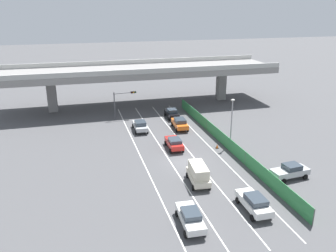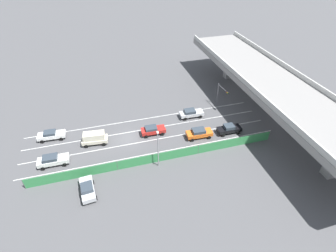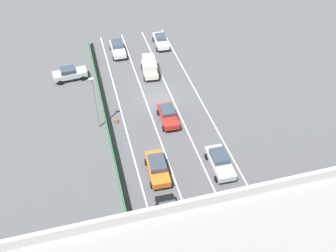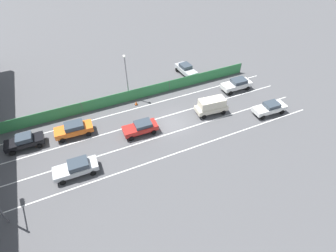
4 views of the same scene
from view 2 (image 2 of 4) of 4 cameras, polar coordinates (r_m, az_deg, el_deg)
name	(u,v)px [view 2 (image 2 of 4)]	position (r m, az deg, el deg)	size (l,w,h in m)	color
ground_plane	(129,138)	(46.65, -8.69, -2.67)	(300.00, 300.00, 0.00)	#4C4C4F
lane_line_left_edge	(144,119)	(51.00, -5.32, 1.58)	(0.14, 43.70, 0.01)	silver
lane_line_mid_left	(148,129)	(48.34, -4.51, -0.65)	(0.14, 43.70, 0.01)	silver
lane_line_mid_right	(152,140)	(45.78, -3.61, -3.14)	(0.14, 43.70, 0.01)	silver
lane_line_right_edge	(156,153)	(43.32, -2.60, -5.91)	(0.14, 43.70, 0.01)	silver
elevated_overpass	(273,85)	(52.53, 22.15, 8.42)	(52.88, 11.81, 8.19)	gray
green_fence	(159,157)	(41.24, -1.93, -6.94)	(0.10, 39.80, 1.76)	#338447
car_sedan_red	(153,130)	(46.59, -3.37, -0.86)	(2.08, 4.39, 1.60)	red
car_taxi_orange	(199,133)	(46.08, 6.89, -1.51)	(2.22, 4.68, 1.75)	orange
car_van_cream	(94,138)	(45.99, -15.93, -2.51)	(2.37, 4.48, 2.25)	beige
car_sedan_white	(51,135)	(49.86, -24.37, -1.79)	(2.15, 4.74, 1.62)	white
car_sedan_silver	(191,113)	(51.06, 5.10, 2.88)	(2.16, 4.71, 1.66)	#B7BABC
car_sedan_black	(229,129)	(48.11, 13.35, -0.56)	(2.02, 4.37, 1.68)	black
car_hatchback_white	(53,160)	(44.55, -24.11, -6.85)	(2.09, 4.71, 1.70)	silver
parked_wagon_silver	(87,189)	(38.60, -17.37, -13.09)	(4.57, 2.33, 1.72)	#B2B5B7
traffic_light	(222,93)	(53.56, 11.80, 7.23)	(4.01, 0.65, 4.83)	#47474C
street_lamp	(158,146)	(38.34, -2.24, -4.35)	(0.60, 0.36, 6.84)	gray
traffic_cone	(153,155)	(42.45, -3.32, -6.51)	(0.47, 0.47, 0.64)	orange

